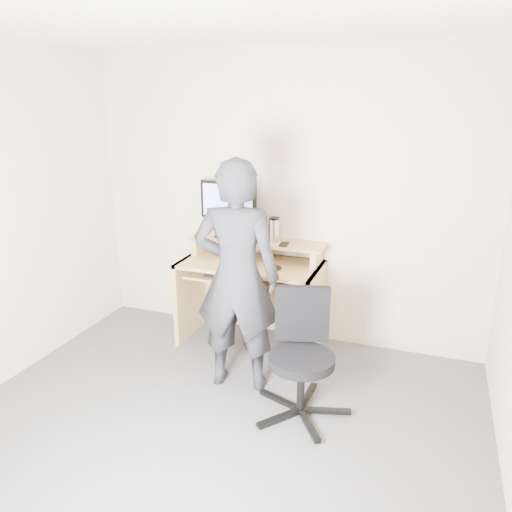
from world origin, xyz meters
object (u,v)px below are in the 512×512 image
Objects in this scene: office_chair at (302,349)px; person at (237,277)px; monitor at (228,204)px; desk at (254,282)px.

office_chair is 0.49× the size of person.
office_chair is at bearing 154.29° from person.
office_chair is at bearing -43.62° from monitor.
desk is at bearing 111.40° from office_chair.
desk is 0.70× the size of person.
person is (-0.54, 0.17, 0.40)m from office_chair.
desk is 2.30× the size of monitor.
office_chair is (0.95, -0.99, -0.74)m from monitor.
person is at bearing 147.10° from office_chair.
desk is 0.81m from person.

